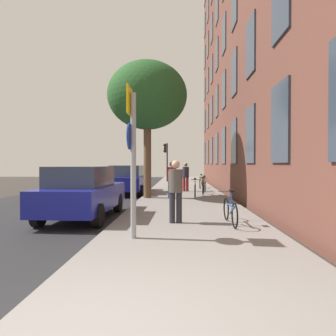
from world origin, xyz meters
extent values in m
plane|color=#332D28|center=(-2.40, 15.00, 0.00)|extent=(41.80, 41.80, 0.00)
cube|color=#232326|center=(-4.50, 15.00, 0.01)|extent=(7.00, 38.00, 0.01)
cube|color=gray|center=(1.10, 15.00, 0.06)|extent=(4.20, 38.00, 0.12)
cube|color=brown|center=(3.70, 14.50, 10.17)|extent=(0.50, 27.00, 20.34)
cube|color=#2D3847|center=(3.42, 5.12, 2.77)|extent=(0.06, 1.28, 2.07)
cube|color=#2D3847|center=(3.42, 8.25, 2.77)|extent=(0.06, 1.28, 2.07)
cube|color=#2D3847|center=(3.42, 11.38, 2.77)|extent=(0.06, 1.28, 2.07)
cube|color=#2D3847|center=(3.42, 14.50, 2.77)|extent=(0.06, 1.28, 2.07)
cube|color=#2D3847|center=(3.42, 17.62, 2.77)|extent=(0.06, 1.28, 2.07)
cube|color=#2D3847|center=(3.42, 20.75, 2.77)|extent=(0.06, 1.28, 2.07)
cube|color=#2D3847|center=(3.42, 23.88, 2.77)|extent=(0.06, 1.28, 2.07)
cube|color=#2D3847|center=(3.42, 27.00, 2.77)|extent=(0.06, 1.28, 2.07)
cube|color=#2D3847|center=(3.42, 8.25, 5.99)|extent=(0.06, 1.28, 2.07)
cube|color=#2D3847|center=(3.42, 11.38, 5.99)|extent=(0.06, 1.28, 2.07)
cube|color=#2D3847|center=(3.42, 14.50, 5.99)|extent=(0.06, 1.28, 2.07)
cube|color=#2D3847|center=(3.42, 17.62, 5.99)|extent=(0.06, 1.28, 2.07)
cube|color=#2D3847|center=(3.42, 20.75, 5.99)|extent=(0.06, 1.28, 2.07)
cube|color=#2D3847|center=(3.42, 23.88, 5.99)|extent=(0.06, 1.28, 2.07)
cube|color=#2D3847|center=(3.42, 27.00, 5.99)|extent=(0.06, 1.28, 2.07)
cube|color=#2D3847|center=(3.42, 11.38, 9.22)|extent=(0.06, 1.28, 2.07)
cube|color=#2D3847|center=(3.42, 14.50, 9.22)|extent=(0.06, 1.28, 2.07)
cube|color=#2D3847|center=(3.42, 17.62, 9.22)|extent=(0.06, 1.28, 2.07)
cube|color=#2D3847|center=(3.42, 20.75, 9.22)|extent=(0.06, 1.28, 2.07)
cube|color=#2D3847|center=(3.42, 23.88, 9.22)|extent=(0.06, 1.28, 2.07)
cube|color=#2D3847|center=(3.42, 27.00, 9.22)|extent=(0.06, 1.28, 2.07)
cube|color=#2D3847|center=(3.42, 17.62, 12.44)|extent=(0.06, 1.28, 2.07)
cube|color=#2D3847|center=(3.42, 20.75, 12.44)|extent=(0.06, 1.28, 2.07)
cube|color=#2D3847|center=(3.42, 23.88, 12.44)|extent=(0.06, 1.28, 2.07)
cube|color=#2D3847|center=(3.42, 27.00, 12.44)|extent=(0.06, 1.28, 2.07)
cube|color=#2D3847|center=(3.42, 23.88, 15.66)|extent=(0.06, 1.28, 2.07)
cube|color=#2D3847|center=(3.42, 27.00, 15.66)|extent=(0.06, 1.28, 2.07)
cylinder|color=gray|center=(-0.16, 3.65, 1.67)|extent=(0.12, 0.12, 3.09)
cube|color=yellow|center=(-0.24, 3.65, 3.04)|extent=(0.03, 0.60, 0.60)
cylinder|color=#14339E|center=(-0.24, 3.65, 2.29)|extent=(0.03, 0.56, 0.56)
cylinder|color=black|center=(-0.26, 23.93, 1.87)|extent=(0.12, 0.12, 3.50)
cube|color=black|center=(-0.44, 23.93, 3.17)|extent=(0.20, 0.24, 0.80)
sphere|color=#4B0707|center=(-0.55, 23.93, 3.43)|extent=(0.16, 0.16, 0.16)
sphere|color=orange|center=(-0.55, 23.93, 3.17)|extent=(0.16, 0.16, 0.16)
sphere|color=#083E11|center=(-0.55, 23.93, 2.91)|extent=(0.16, 0.16, 0.16)
cylinder|color=brown|center=(-0.67, 11.09, 1.96)|extent=(0.36, 0.36, 3.68)
ellipsoid|color=#235123|center=(-0.67, 11.09, 4.92)|extent=(3.72, 3.72, 3.16)
torus|color=black|center=(2.14, 5.73, 0.44)|extent=(0.06, 0.63, 0.63)
torus|color=black|center=(2.18, 4.66, 0.44)|extent=(0.06, 0.63, 0.63)
cylinder|color=#194C99|center=(2.16, 5.20, 0.61)|extent=(0.07, 0.91, 0.04)
cylinder|color=#194C99|center=(2.17, 4.93, 0.53)|extent=(0.06, 0.55, 0.29)
cylinder|color=#194C99|center=(2.16, 5.04, 0.85)|extent=(0.04, 0.04, 0.28)
cube|color=black|center=(2.16, 5.04, 1.01)|extent=(0.10, 0.24, 0.06)
cylinder|color=#4C4C4C|center=(2.14, 5.73, 0.93)|extent=(0.42, 0.04, 0.03)
torus|color=black|center=(1.61, 11.62, 0.44)|extent=(0.09, 0.65, 0.65)
torus|color=black|center=(1.53, 10.62, 0.44)|extent=(0.09, 0.65, 0.65)
cylinder|color=#267233|center=(1.57, 11.12, 0.62)|extent=(0.11, 0.86, 0.04)
cylinder|color=#267233|center=(1.55, 10.87, 0.54)|extent=(0.08, 0.52, 0.28)
cylinder|color=#267233|center=(1.56, 10.97, 0.87)|extent=(0.04, 0.04, 0.28)
cube|color=black|center=(1.56, 10.97, 1.03)|extent=(0.10, 0.24, 0.06)
cylinder|color=#4C4C4C|center=(1.61, 11.62, 0.95)|extent=(0.42, 0.06, 0.03)
torus|color=black|center=(2.15, 13.30, 0.44)|extent=(0.11, 0.64, 0.64)
torus|color=black|center=(2.03, 12.22, 0.44)|extent=(0.11, 0.64, 0.64)
cylinder|color=#267233|center=(2.09, 12.76, 0.62)|extent=(0.15, 0.92, 0.04)
cylinder|color=#267233|center=(2.06, 12.49, 0.54)|extent=(0.11, 0.56, 0.30)
cylinder|color=#267233|center=(2.07, 12.60, 0.86)|extent=(0.04, 0.04, 0.28)
cube|color=black|center=(2.07, 12.60, 1.02)|extent=(0.10, 0.24, 0.06)
cylinder|color=#4C4C4C|center=(2.15, 13.30, 0.94)|extent=(0.42, 0.08, 0.03)
torus|color=black|center=(2.28, 15.10, 0.43)|extent=(0.06, 0.61, 0.61)
torus|color=black|center=(2.30, 14.09, 0.43)|extent=(0.06, 0.61, 0.61)
cylinder|color=#B21E1E|center=(2.29, 14.59, 0.59)|extent=(0.07, 0.86, 0.04)
cylinder|color=#B21E1E|center=(2.30, 14.34, 0.52)|extent=(0.06, 0.52, 0.28)
cylinder|color=#B21E1E|center=(2.29, 14.44, 0.83)|extent=(0.04, 0.04, 0.28)
cube|color=black|center=(2.29, 14.44, 0.99)|extent=(0.10, 0.24, 0.06)
cylinder|color=#4C4C4C|center=(2.28, 15.10, 0.91)|extent=(0.42, 0.04, 0.03)
torus|color=black|center=(2.45, 17.35, 0.44)|extent=(0.20, 0.64, 0.65)
torus|color=black|center=(2.19, 16.32, 0.44)|extent=(0.20, 0.64, 0.65)
cylinder|color=#C68C19|center=(2.32, 16.83, 0.62)|extent=(0.27, 0.89, 0.04)
cylinder|color=#C68C19|center=(2.26, 16.57, 0.54)|extent=(0.18, 0.54, 0.30)
cylinder|color=#C68C19|center=(2.28, 16.68, 0.87)|extent=(0.04, 0.04, 0.28)
cube|color=black|center=(2.28, 16.68, 1.03)|extent=(0.10, 0.24, 0.06)
cylinder|color=#4C4C4C|center=(2.45, 17.35, 0.95)|extent=(0.41, 0.13, 0.03)
cylinder|color=#26262D|center=(0.63, 5.29, 0.53)|extent=(0.15, 0.15, 0.82)
cylinder|color=#26262D|center=(0.81, 5.29, 0.53)|extent=(0.15, 0.15, 0.82)
cylinder|color=#4C4742|center=(0.72, 5.29, 1.25)|extent=(0.39, 0.39, 0.62)
sphere|color=tan|center=(0.72, 5.29, 1.69)|extent=(0.22, 0.22, 0.22)
cylinder|color=navy|center=(0.39, 10.88, 0.53)|extent=(0.15, 0.15, 0.82)
cylinder|color=navy|center=(0.57, 10.88, 0.53)|extent=(0.15, 0.15, 0.82)
cylinder|color=maroon|center=(0.48, 10.88, 1.25)|extent=(0.53, 0.53, 0.62)
sphere|color=#936B4C|center=(0.48, 10.88, 1.70)|extent=(0.22, 0.22, 0.22)
cylinder|color=maroon|center=(1.12, 14.37, 0.53)|extent=(0.15, 0.15, 0.81)
cylinder|color=maroon|center=(1.30, 14.37, 0.53)|extent=(0.15, 0.15, 0.81)
cylinder|color=#26262D|center=(1.21, 14.37, 1.24)|extent=(0.40, 0.40, 0.61)
sphere|color=#936B4C|center=(1.21, 14.37, 1.68)|extent=(0.22, 0.22, 0.22)
cube|color=navy|center=(-2.15, 6.39, 0.68)|extent=(1.84, 3.96, 0.70)
cube|color=#2D3847|center=(-2.15, 6.19, 1.33)|extent=(1.53, 2.23, 0.60)
cylinder|color=black|center=(-2.96, 7.65, 0.33)|extent=(0.22, 0.64, 0.64)
cylinder|color=black|center=(-1.35, 7.65, 0.33)|extent=(0.22, 0.64, 0.64)
cylinder|color=black|center=(-2.96, 5.13, 0.33)|extent=(0.22, 0.64, 0.64)
cylinder|color=black|center=(-1.35, 5.13, 0.33)|extent=(0.22, 0.64, 0.64)
cube|color=navy|center=(-2.01, 13.72, 0.68)|extent=(1.98, 4.30, 0.70)
cube|color=#384756|center=(-2.01, 13.51, 1.33)|extent=(1.64, 2.42, 0.60)
cylinder|color=black|center=(-2.86, 15.08, 0.33)|extent=(0.22, 0.64, 0.64)
cylinder|color=black|center=(-1.15, 15.08, 0.33)|extent=(0.22, 0.64, 0.64)
cylinder|color=black|center=(-2.86, 12.36, 0.33)|extent=(0.22, 0.64, 0.64)
cylinder|color=black|center=(-1.15, 12.36, 0.33)|extent=(0.22, 0.64, 0.64)
camera|label=1|loc=(0.81, -2.48, 1.70)|focal=30.98mm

